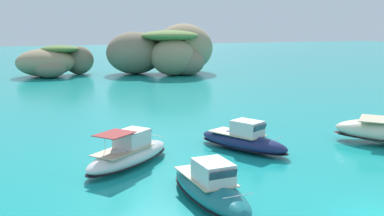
# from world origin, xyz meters

# --- Properties ---
(islet_large) EXTENTS (21.90, 17.68, 8.83)m
(islet_large) POSITION_xyz_m (13.34, 60.95, 4.05)
(islet_large) COLOR #84755B
(islet_large) RESTS_ON ground
(islet_small) EXTENTS (14.96, 12.93, 5.15)m
(islet_small) POSITION_xyz_m (-5.94, 64.31, 2.40)
(islet_small) COLOR #9E8966
(islet_small) RESTS_ON ground
(motorboat_teal) EXTENTS (2.12, 6.92, 2.04)m
(motorboat_teal) POSITION_xyz_m (-5.85, 4.83, 0.68)
(motorboat_teal) COLOR #19727A
(motorboat_teal) RESTS_ON ground
(motorboat_white) EXTENTS (6.91, 5.85, 2.21)m
(motorboat_white) POSITION_xyz_m (-7.79, 11.66, 0.70)
(motorboat_white) COLOR white
(motorboat_white) RESTS_ON ground
(motorboat_navy) EXTENTS (4.62, 7.12, 2.03)m
(motorboat_navy) POSITION_xyz_m (0.05, 11.82, 0.68)
(motorboat_navy) COLOR navy
(motorboat_navy) RESTS_ON ground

